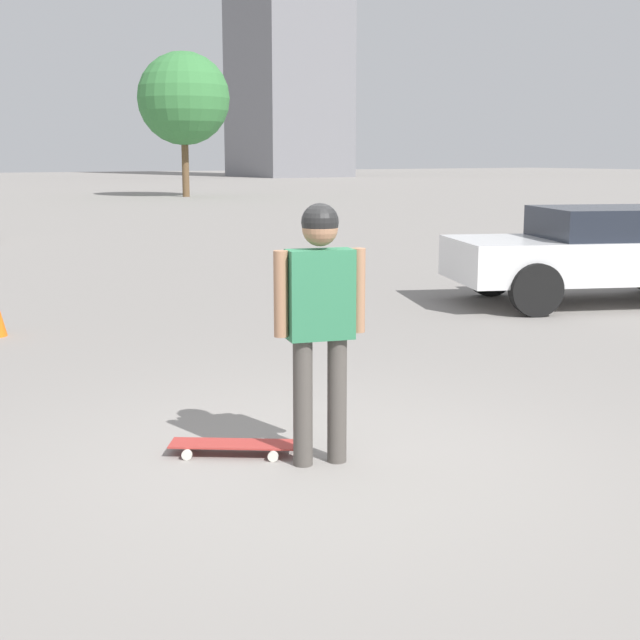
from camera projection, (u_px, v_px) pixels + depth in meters
ground_plane at (320, 463)px, 6.17m from camera, size 220.00×220.00×0.00m
person at (320, 306)px, 5.96m from camera, size 0.62×0.30×1.79m
skateboard at (233, 445)px, 6.33m from camera, size 0.87×0.69×0.09m
car_parked_near at (602, 252)px, 12.71m from camera, size 4.60×3.24×1.37m
tree_distant at (184, 99)px, 44.87m from camera, size 4.65×4.65×7.25m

